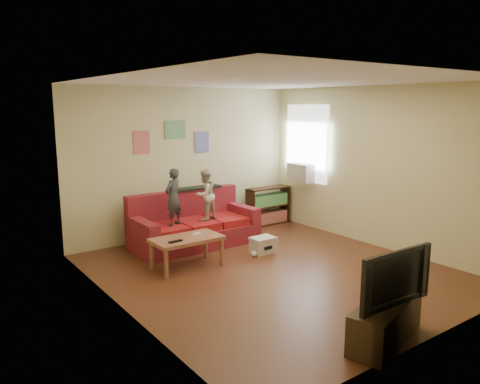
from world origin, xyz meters
TOP-DOWN VIEW (x-y plane):
  - room_shell at (0.00, 0.00)m, footprint 4.52×5.02m
  - sofa at (-0.25, 1.84)m, footprint 2.13×0.98m
  - child_a at (-0.70, 1.67)m, footprint 0.40×0.34m
  - child_b at (-0.10, 1.67)m, footprint 0.50×0.44m
  - coffee_table at (-0.92, 0.87)m, footprint 1.02×0.56m
  - remote at (-1.17, 0.75)m, footprint 0.21×0.07m
  - game_controller at (-0.72, 0.92)m, footprint 0.13×0.04m
  - bookshelf at (1.70, 2.18)m, footprint 0.94×0.28m
  - window at (2.22, 1.65)m, footprint 0.04×1.08m
  - ac_unit at (2.10, 1.65)m, footprint 0.28×0.55m
  - artwork_left at (-0.85, 2.48)m, footprint 0.30×0.01m
  - artwork_center at (-0.20, 2.48)m, footprint 0.42×0.01m
  - artwork_right at (0.35, 2.48)m, footprint 0.30×0.01m
  - file_box at (0.42, 0.75)m, footprint 0.38×0.29m
  - tv_stand at (-0.39, -2.25)m, footprint 1.17×0.67m
  - television at (-0.39, -2.25)m, footprint 0.99×0.16m
  - tissue at (0.18, 0.67)m, footprint 0.11×0.11m

SIDE VIEW (x-z plane):
  - tissue at x=0.18m, z-range 0.00..0.09m
  - file_box at x=0.42m, z-range 0.00..0.27m
  - tv_stand at x=-0.39m, z-range 0.00..0.42m
  - sofa at x=-0.25m, z-range -0.15..0.78m
  - bookshelf at x=1.70m, z-range -0.04..0.71m
  - coffee_table at x=-0.92m, z-range 0.17..0.63m
  - remote at x=-1.17m, z-range 0.46..0.48m
  - game_controller at x=-0.72m, z-range 0.46..0.49m
  - television at x=-0.39m, z-range 0.42..0.99m
  - child_b at x=-0.10m, z-range 0.45..1.32m
  - child_a at x=-0.70m, z-range 0.45..1.38m
  - ac_unit at x=2.10m, z-range 0.91..1.26m
  - room_shell at x=0.00m, z-range -0.01..2.71m
  - window at x=2.22m, z-range 0.90..2.38m
  - artwork_right at x=0.35m, z-range 1.51..1.89m
  - artwork_left at x=-0.85m, z-range 1.55..1.95m
  - artwork_center at x=-0.20m, z-range 1.79..2.11m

